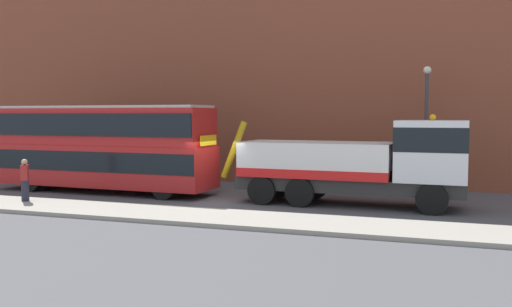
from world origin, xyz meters
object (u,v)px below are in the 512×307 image
Objects in this scene: double_decker_bus at (102,145)px; street_lamp at (426,118)px; pedestrian_onlooker at (25,181)px; recovery_tow_truck at (361,162)px.

street_lamp is (14.37, 4.17, 1.24)m from double_decker_bus.
double_decker_bus is at bearing 48.58° from pedestrian_onlooker.
street_lamp reaches higher than double_decker_bus.
double_decker_bus is 6.50× the size of pedestrian_onlooker.
pedestrian_onlooker is at bearing -160.12° from recovery_tow_truck.
recovery_tow_truck is 1.75× the size of street_lamp.
double_decker_bus is (-12.06, 0.02, 0.47)m from recovery_tow_truck.
recovery_tow_truck reaches higher than pedestrian_onlooker.
pedestrian_onlooker is 0.29× the size of street_lamp.
double_decker_bus is 15.02m from street_lamp.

